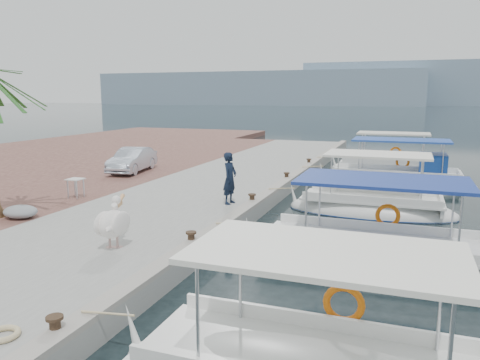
{
  "coord_description": "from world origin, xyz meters",
  "views": [
    {
      "loc": [
        4.81,
        -14.03,
        4.31
      ],
      "look_at": [
        -1.0,
        2.03,
        1.2
      ],
      "focal_mm": 35.0,
      "sensor_mm": 36.0,
      "label": 1
    }
  ],
  "objects_px": {
    "fishing_caique_b": "(372,258)",
    "fishing_caique_c": "(371,210)",
    "fishing_caique_e": "(389,170)",
    "pelican": "(113,223)",
    "parked_car": "(132,160)",
    "fishing_caique_d": "(397,181)",
    "fisherman": "(230,178)"
  },
  "relations": [
    {
      "from": "fishing_caique_b",
      "to": "pelican",
      "type": "xyz_separation_m",
      "value": [
        -6.16,
        -2.48,
        1.02
      ]
    },
    {
      "from": "fishing_caique_c",
      "to": "fishing_caique_e",
      "type": "bearing_deg",
      "value": 88.98
    },
    {
      "from": "fishing_caique_b",
      "to": "fishing_caique_c",
      "type": "xyz_separation_m",
      "value": [
        -0.44,
        5.37,
        0.0
      ]
    },
    {
      "from": "fishing_caique_d",
      "to": "parked_car",
      "type": "height_order",
      "value": "fishing_caique_d"
    },
    {
      "from": "fishing_caique_c",
      "to": "fishing_caique_b",
      "type": "bearing_deg",
      "value": -85.29
    },
    {
      "from": "fishing_caique_b",
      "to": "fishing_caique_c",
      "type": "height_order",
      "value": "same"
    },
    {
      "from": "fishing_caique_b",
      "to": "fisherman",
      "type": "distance_m",
      "value": 6.12
    },
    {
      "from": "fisherman",
      "to": "fishing_caique_b",
      "type": "bearing_deg",
      "value": -115.17
    },
    {
      "from": "fisherman",
      "to": "fishing_caique_e",
      "type": "bearing_deg",
      "value": -15.87
    },
    {
      "from": "fishing_caique_e",
      "to": "fishing_caique_d",
      "type": "bearing_deg",
      "value": -82.01
    },
    {
      "from": "fishing_caique_e",
      "to": "pelican",
      "type": "distance_m",
      "value": 18.98
    },
    {
      "from": "fishing_caique_b",
      "to": "fishing_caique_d",
      "type": "distance_m",
      "value": 11.47
    },
    {
      "from": "fishing_caique_b",
      "to": "fishing_caique_e",
      "type": "distance_m",
      "value": 15.53
    },
    {
      "from": "pelican",
      "to": "parked_car",
      "type": "bearing_deg",
      "value": 120.46
    },
    {
      "from": "fishing_caique_c",
      "to": "fishing_caique_d",
      "type": "distance_m",
      "value": 6.15
    },
    {
      "from": "fishing_caique_e",
      "to": "parked_car",
      "type": "relative_size",
      "value": 1.78
    },
    {
      "from": "fishing_caique_c",
      "to": "fishing_caique_d",
      "type": "bearing_deg",
      "value": 82.98
    },
    {
      "from": "pelican",
      "to": "fishing_caique_d",
      "type": "bearing_deg",
      "value": 65.11
    },
    {
      "from": "fishing_caique_b",
      "to": "parked_car",
      "type": "bearing_deg",
      "value": 147.11
    },
    {
      "from": "fisherman",
      "to": "pelican",
      "type": "bearing_deg",
      "value": 175.02
    },
    {
      "from": "fishing_caique_d",
      "to": "pelican",
      "type": "distance_m",
      "value": 15.41
    },
    {
      "from": "fishing_caique_e",
      "to": "fisherman",
      "type": "xyz_separation_m",
      "value": [
        -4.88,
        -12.48,
        1.29
      ]
    },
    {
      "from": "fishing_caique_b",
      "to": "parked_car",
      "type": "height_order",
      "value": "fishing_caique_b"
    },
    {
      "from": "fisherman",
      "to": "fishing_caique_d",
      "type": "bearing_deg",
      "value": -27.42
    },
    {
      "from": "fishing_caique_e",
      "to": "fishing_caique_b",
      "type": "bearing_deg",
      "value": -89.04
    },
    {
      "from": "fishing_caique_c",
      "to": "parked_car",
      "type": "distance_m",
      "value": 12.17
    },
    {
      "from": "fishing_caique_b",
      "to": "pelican",
      "type": "bearing_deg",
      "value": -158.1
    },
    {
      "from": "pelican",
      "to": "parked_car",
      "type": "xyz_separation_m",
      "value": [
        -6.13,
        10.43,
        -0.05
      ]
    },
    {
      "from": "pelican",
      "to": "fishing_caique_b",
      "type": "bearing_deg",
      "value": 21.9
    },
    {
      "from": "fishing_caique_b",
      "to": "fishing_caique_c",
      "type": "relative_size",
      "value": 1.14
    },
    {
      "from": "fishing_caique_c",
      "to": "fishing_caique_e",
      "type": "height_order",
      "value": "same"
    },
    {
      "from": "fishing_caique_e",
      "to": "parked_car",
      "type": "xyz_separation_m",
      "value": [
        -12.03,
        -7.58,
        0.98
      ]
    }
  ]
}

